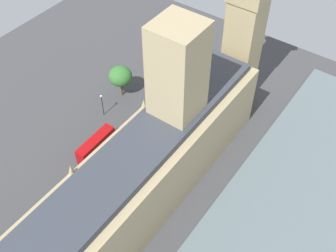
# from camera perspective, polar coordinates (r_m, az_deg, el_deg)

# --- Properties ---
(ground_plane) EXTENTS (137.89, 137.89, 0.00)m
(ground_plane) POSITION_cam_1_polar(r_m,az_deg,el_deg) (89.80, -4.57, -9.56)
(ground_plane) COLOR #424244
(parliament_building) EXTENTS (14.03, 67.89, 36.57)m
(parliament_building) POSITION_cam_1_polar(r_m,az_deg,el_deg) (81.70, -3.11, -5.59)
(parliament_building) COLOR tan
(parliament_building) RESTS_ON ground
(clock_tower) EXTENTS (7.95, 7.95, 51.35)m
(clock_tower) POSITION_cam_1_polar(r_m,az_deg,el_deg) (94.44, 10.81, 15.47)
(clock_tower) COLOR tan
(clock_tower) RESTS_ON ground
(double_decker_bus_under_trees) EXTENTS (2.83, 10.55, 4.75)m
(double_decker_bus_under_trees) POSITION_cam_1_polar(r_m,az_deg,el_deg) (95.98, -9.72, -2.62)
(double_decker_bus_under_trees) COLOR #B20C0F
(double_decker_bus_under_trees) RESTS_ON ground
(car_yellow_cab_leading) EXTENTS (2.03, 4.43, 1.74)m
(car_yellow_cab_leading) POSITION_cam_1_polar(r_m,az_deg,el_deg) (91.04, -15.48, -9.84)
(car_yellow_cab_leading) COLOR gold
(car_yellow_cab_leading) RESTS_ON ground
(car_white_opposite_hall) EXTENTS (1.89, 4.07, 1.74)m
(car_white_opposite_hall) POSITION_cam_1_polar(r_m,az_deg,el_deg) (89.52, -18.18, -12.36)
(car_white_opposite_hall) COLOR silver
(car_white_opposite_hall) RESTS_ON ground
(pedestrian_by_river_gate) EXTENTS (0.60, 0.50, 1.65)m
(pedestrian_by_river_gate) POSITION_cam_1_polar(r_m,az_deg,el_deg) (89.08, -12.86, -11.05)
(pedestrian_by_river_gate) COLOR black
(pedestrian_by_river_gate) RESTS_ON ground
(plane_tree_midblock) EXTENTS (5.95, 5.95, 8.79)m
(plane_tree_midblock) POSITION_cam_1_polar(r_m,az_deg,el_deg) (106.77, -6.47, 6.73)
(plane_tree_midblock) COLOR brown
(plane_tree_midblock) RESTS_ON ground
(street_lamp_trailing) EXTENTS (0.56, 0.56, 6.56)m
(street_lamp_trailing) POSITION_cam_1_polar(r_m,az_deg,el_deg) (102.94, -8.94, 3.31)
(street_lamp_trailing) COLOR black
(street_lamp_trailing) RESTS_ON ground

